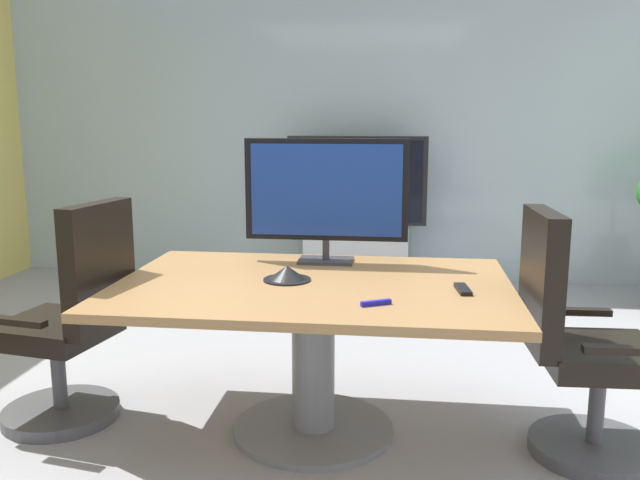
# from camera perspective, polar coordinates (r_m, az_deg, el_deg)

# --- Properties ---
(ground_plane) EXTENTS (7.35, 7.35, 0.00)m
(ground_plane) POSITION_cam_1_polar(r_m,az_deg,el_deg) (3.41, -2.48, -15.18)
(ground_plane) COLOR #99999E
(wall_back_glass_partition) EXTENTS (6.35, 0.10, 2.83)m
(wall_back_glass_partition) POSITION_cam_1_polar(r_m,az_deg,el_deg) (6.12, 2.28, 9.94)
(wall_back_glass_partition) COLOR #9EB2B7
(wall_back_glass_partition) RESTS_ON ground
(conference_table) EXTENTS (1.79, 1.22, 0.73)m
(conference_table) POSITION_cam_1_polar(r_m,az_deg,el_deg) (3.10, -0.58, -6.99)
(conference_table) COLOR olive
(conference_table) RESTS_ON ground
(office_chair_left) EXTENTS (0.63, 0.61, 1.09)m
(office_chair_left) POSITION_cam_1_polar(r_m,az_deg,el_deg) (3.45, -20.42, -7.39)
(office_chair_left) COLOR #4C4C51
(office_chair_left) RESTS_ON ground
(office_chair_right) EXTENTS (0.60, 0.58, 1.09)m
(office_chair_right) POSITION_cam_1_polar(r_m,az_deg,el_deg) (3.14, 21.16, -9.22)
(office_chair_right) COLOR #4C4C51
(office_chair_right) RESTS_ON ground
(tv_monitor) EXTENTS (0.84, 0.18, 0.64)m
(tv_monitor) POSITION_cam_1_polar(r_m,az_deg,el_deg) (3.42, 0.54, 4.02)
(tv_monitor) COLOR #333338
(tv_monitor) RESTS_ON conference_table
(wall_display_unit) EXTENTS (1.20, 0.36, 1.31)m
(wall_display_unit) POSITION_cam_1_polar(r_m,az_deg,el_deg) (5.85, 3.14, 0.33)
(wall_display_unit) COLOR #B7BABC
(wall_display_unit) RESTS_ON ground
(conference_phone) EXTENTS (0.22, 0.22, 0.07)m
(conference_phone) POSITION_cam_1_polar(r_m,az_deg,el_deg) (3.08, -2.88, -2.91)
(conference_phone) COLOR black
(conference_phone) RESTS_ON conference_table
(remote_control) EXTENTS (0.07, 0.17, 0.02)m
(remote_control) POSITION_cam_1_polar(r_m,az_deg,el_deg) (2.96, 12.11, -4.13)
(remote_control) COLOR black
(remote_control) RESTS_ON conference_table
(whiteboard_marker) EXTENTS (0.12, 0.08, 0.02)m
(whiteboard_marker) POSITION_cam_1_polar(r_m,az_deg,el_deg) (2.70, 4.81, -5.38)
(whiteboard_marker) COLOR #1919A5
(whiteboard_marker) RESTS_ON conference_table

